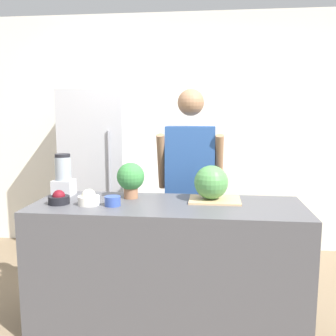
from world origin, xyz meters
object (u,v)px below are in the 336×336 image
Objects in this scene: person at (190,187)px; bowl_small_blue at (113,201)px; watermelon at (211,182)px; bowl_cherries at (59,199)px; refrigerator at (99,174)px; bowl_cream at (89,199)px; potted_plant at (131,178)px; blender at (63,177)px.

bowl_small_blue is at bearing -122.80° from person.
watermelon is 1.08m from bowl_cherries.
refrigerator is 11.76× the size of bowl_cream.
person is at bearing 51.48° from potted_plant.
blender is 0.54m from potted_plant.
person is at bearing 48.65° from bowl_cream.
person is 0.59m from watermelon.
watermelon is 0.87m from bowl_cream.
blender is at bearing 175.98° from potted_plant.
bowl_small_blue is at bearing -31.15° from blender.
bowl_cherries is 0.55× the size of potted_plant.
blender is at bearing -153.10° from person.
blender is (-0.95, -0.48, 0.15)m from person.
person is 0.90m from bowl_small_blue.
blender is at bearing 136.94° from bowl_cream.
bowl_cherries is at bearing 178.77° from bowl_small_blue.
blender is at bearing 177.12° from watermelon.
watermelon is (1.19, -1.18, 0.16)m from refrigerator.
potted_plant is (0.46, 0.23, 0.12)m from bowl_cherries.
bowl_cream is at bearing -43.06° from blender.
refrigerator is 7.17× the size of watermelon.
bowl_cream is 0.36m from potted_plant.
person is 5.39× the size of blender.
person is 1.16m from bowl_cherries.
refrigerator is at bearing 93.00° from blender.
bowl_cream is at bearing 0.03° from bowl_cherries.
bowl_cream is (-0.66, -0.75, 0.05)m from person.
bowl_cherries is at bearing -84.62° from refrigerator.
refrigerator is 11.95× the size of bowl_cherries.
refrigerator is at bearing 104.01° from bowl_cream.
person reaches higher than bowl_cream.
refrigerator is 6.59× the size of potted_plant.
person reaches higher than blender.
bowl_cream is 0.56× the size of potted_plant.
refrigerator reaches higher than bowl_cherries.
bowl_small_blue is (-0.49, -0.76, 0.04)m from person.
person is 11.57× the size of bowl_cream.
person is 6.49× the size of potted_plant.
bowl_cherries reaches higher than bowl_small_blue.
refrigerator reaches higher than bowl_small_blue.
bowl_cream is 0.47× the size of blender.
blender reaches higher than watermelon.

